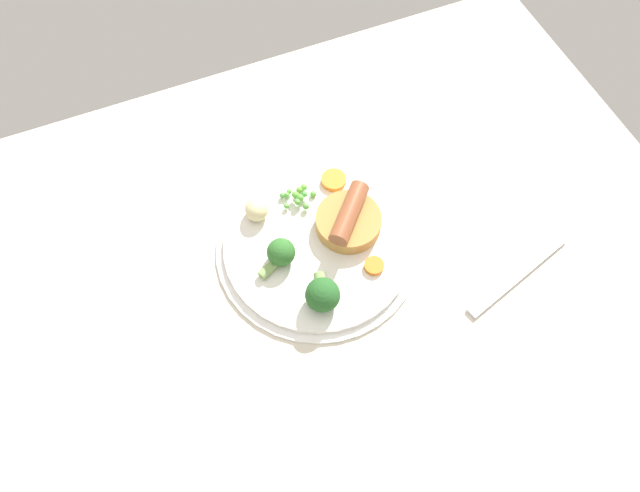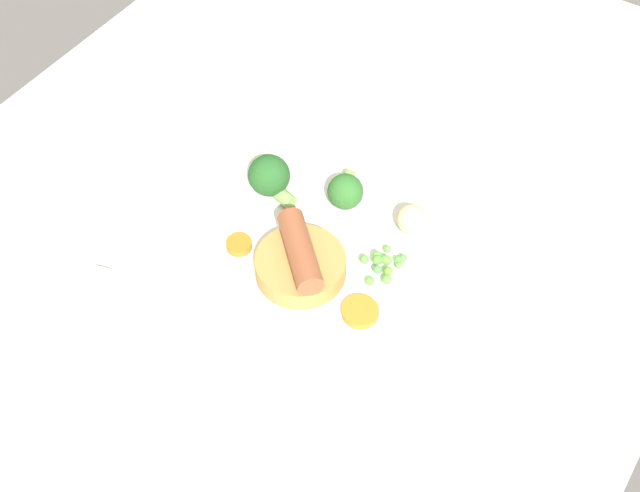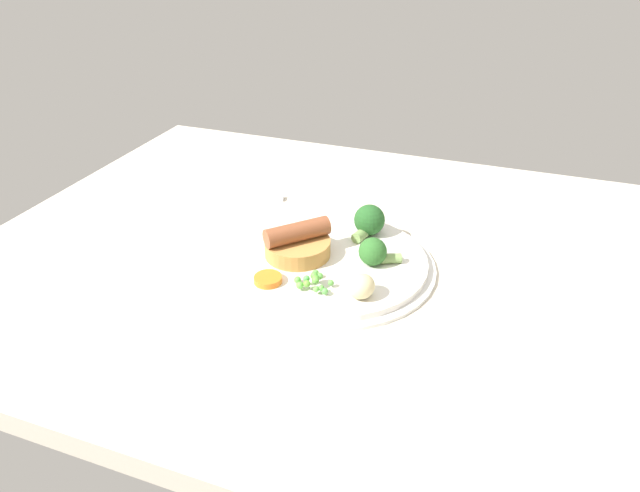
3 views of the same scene
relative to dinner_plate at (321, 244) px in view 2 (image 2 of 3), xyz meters
The scene contains 10 objects.
dining_table 5.32cm from the dinner_plate, 124.23° to the right, with size 110.00×80.00×3.00cm, color beige.
dinner_plate is the anchor object (origin of this frame).
sausage_pudding 5.52cm from the dinner_plate, ahead, with size 9.01×9.01×4.86cm.
pea_pile 7.53cm from the dinner_plate, 89.53° to the left, with size 5.13×4.09×1.81cm.
broccoli_floret_near 6.23cm from the dinner_plate, behind, with size 5.73×4.17×3.80cm.
broccoli_floret_far 9.14cm from the dinner_plate, 108.40° to the right, with size 4.49×5.94×4.49cm.
potato_chunk_0 9.74cm from the dinner_plate, 130.34° to the left, with size 3.62×3.24×3.04cm, color beige.
carrot_slice_0 10.17cm from the dinner_plate, 54.45° to the left, with size 3.59×3.59×0.82cm, color orange.
carrot_slice_2 8.49cm from the dinner_plate, 49.55° to the right, with size 2.64×2.64×0.78cm, color orange.
fork 27.26cm from the dinner_plate, 31.90° to the right, with size 18.00×1.60×0.60cm, color silver.
Camera 2 is at (51.64, 35.53, 74.48)cm, focal length 50.00 mm.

